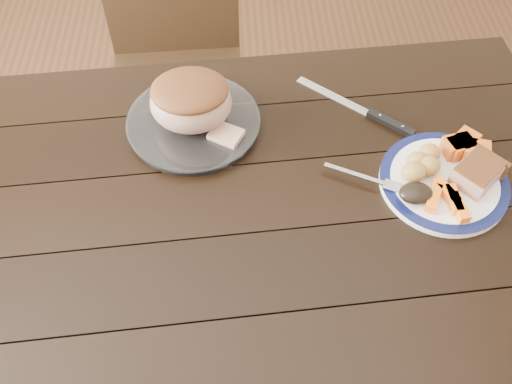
{
  "coord_description": "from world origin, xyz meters",
  "views": [
    {
      "loc": [
        0.05,
        -0.71,
        1.73
      ],
      "look_at": [
        0.08,
        -0.02,
        0.8
      ],
      "focal_mm": 40.0,
      "sensor_mm": 36.0,
      "label": 1
    }
  ],
  "objects_px": {
    "dining_table": "(220,224)",
    "chair_far": "(176,56)",
    "pork_slice": "(477,174)",
    "roast_joint": "(191,103)",
    "fork": "(370,179)",
    "carving_knife": "(376,116)",
    "dinner_plate": "(443,182)",
    "serving_platter": "(194,124)"
  },
  "relations": [
    {
      "from": "dining_table",
      "to": "chair_far",
      "type": "height_order",
      "value": "chair_far"
    },
    {
      "from": "pork_slice",
      "to": "roast_joint",
      "type": "distance_m",
      "value": 0.64
    },
    {
      "from": "chair_far",
      "to": "pork_slice",
      "type": "height_order",
      "value": "chair_far"
    },
    {
      "from": "pork_slice",
      "to": "fork",
      "type": "bearing_deg",
      "value": 176.89
    },
    {
      "from": "pork_slice",
      "to": "carving_knife",
      "type": "height_order",
      "value": "pork_slice"
    },
    {
      "from": "chair_far",
      "to": "roast_joint",
      "type": "height_order",
      "value": "chair_far"
    },
    {
      "from": "chair_far",
      "to": "dinner_plate",
      "type": "bearing_deg",
      "value": 128.61
    },
    {
      "from": "roast_joint",
      "to": "dinner_plate",
      "type": "bearing_deg",
      "value": -20.27
    },
    {
      "from": "dining_table",
      "to": "pork_slice",
      "type": "distance_m",
      "value": 0.56
    },
    {
      "from": "chair_far",
      "to": "dinner_plate",
      "type": "height_order",
      "value": "chair_far"
    },
    {
      "from": "dining_table",
      "to": "roast_joint",
      "type": "relative_size",
      "value": 9.01
    },
    {
      "from": "serving_platter",
      "to": "roast_joint",
      "type": "bearing_deg",
      "value": 0.0
    },
    {
      "from": "serving_platter",
      "to": "pork_slice",
      "type": "distance_m",
      "value": 0.64
    },
    {
      "from": "carving_knife",
      "to": "roast_joint",
      "type": "bearing_deg",
      "value": -139.38
    },
    {
      "from": "fork",
      "to": "roast_joint",
      "type": "bearing_deg",
      "value": 179.12
    },
    {
      "from": "dinner_plate",
      "to": "fork",
      "type": "distance_m",
      "value": 0.16
    },
    {
      "from": "pork_slice",
      "to": "carving_knife",
      "type": "distance_m",
      "value": 0.27
    },
    {
      "from": "dinner_plate",
      "to": "roast_joint",
      "type": "relative_size",
      "value": 1.49
    },
    {
      "from": "dinner_plate",
      "to": "serving_platter",
      "type": "bearing_deg",
      "value": 159.73
    },
    {
      "from": "chair_far",
      "to": "pork_slice",
      "type": "bearing_deg",
      "value": 131.06
    },
    {
      "from": "pork_slice",
      "to": "fork",
      "type": "xyz_separation_m",
      "value": [
        -0.22,
        0.01,
        -0.02
      ]
    },
    {
      "from": "carving_knife",
      "to": "chair_far",
      "type": "bearing_deg",
      "value": 174.76
    },
    {
      "from": "dining_table",
      "to": "fork",
      "type": "xyz_separation_m",
      "value": [
        0.33,
        0.02,
        0.11
      ]
    },
    {
      "from": "dining_table",
      "to": "pork_slice",
      "type": "relative_size",
      "value": 17.38
    },
    {
      "from": "serving_platter",
      "to": "pork_slice",
      "type": "relative_size",
      "value": 3.17
    },
    {
      "from": "fork",
      "to": "carving_knife",
      "type": "relative_size",
      "value": 0.65
    },
    {
      "from": "dining_table",
      "to": "fork",
      "type": "relative_size",
      "value": 9.9
    },
    {
      "from": "serving_platter",
      "to": "roast_joint",
      "type": "distance_m",
      "value": 0.07
    },
    {
      "from": "dining_table",
      "to": "carving_knife",
      "type": "height_order",
      "value": "carving_knife"
    },
    {
      "from": "dinner_plate",
      "to": "serving_platter",
      "type": "height_order",
      "value": "serving_platter"
    },
    {
      "from": "fork",
      "to": "roast_joint",
      "type": "height_order",
      "value": "roast_joint"
    },
    {
      "from": "serving_platter",
      "to": "fork",
      "type": "bearing_deg",
      "value": -26.87
    },
    {
      "from": "dinner_plate",
      "to": "roast_joint",
      "type": "xyz_separation_m",
      "value": [
        -0.54,
        0.2,
        0.07
      ]
    },
    {
      "from": "serving_platter",
      "to": "carving_knife",
      "type": "bearing_deg",
      "value": 0.73
    },
    {
      "from": "chair_far",
      "to": "serving_platter",
      "type": "bearing_deg",
      "value": 96.98
    },
    {
      "from": "chair_far",
      "to": "fork",
      "type": "distance_m",
      "value": 0.89
    },
    {
      "from": "dining_table",
      "to": "pork_slice",
      "type": "height_order",
      "value": "pork_slice"
    },
    {
      "from": "dinner_plate",
      "to": "dining_table",
      "type": "bearing_deg",
      "value": -178.01
    },
    {
      "from": "pork_slice",
      "to": "dinner_plate",
      "type": "bearing_deg",
      "value": 175.24
    },
    {
      "from": "dinner_plate",
      "to": "carving_knife",
      "type": "xyz_separation_m",
      "value": [
        -0.11,
        0.2,
        -0.0
      ]
    },
    {
      "from": "dining_table",
      "to": "chair_far",
      "type": "relative_size",
      "value": 1.78
    },
    {
      "from": "dinner_plate",
      "to": "pork_slice",
      "type": "bearing_deg",
      "value": -4.76
    }
  ]
}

